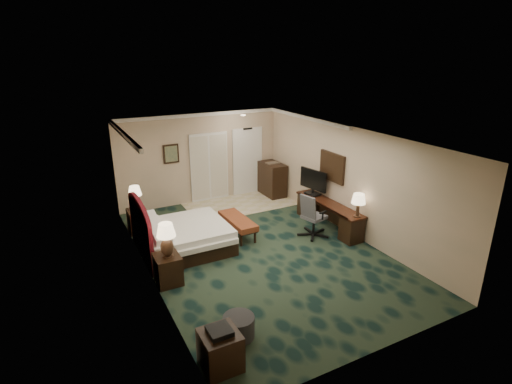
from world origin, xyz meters
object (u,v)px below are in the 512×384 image
lamp_far (135,198)px  bed_bench (238,227)px  desk (328,215)px  nightstand_near (168,269)px  nightstand_far (138,221)px  ottoman (239,327)px  bed (186,237)px  minibar (272,179)px  desk_chair (314,215)px  tv (313,182)px  lamp_near (167,240)px  side_table (220,350)px

lamp_far → bed_bench: bearing=-33.0°
bed_bench → desk: bearing=-17.3°
nightstand_near → nightstand_far: (-0.01, 2.73, -0.01)m
nightstand_near → lamp_far: size_ratio=0.95×
bed_bench → ottoman: (-1.60, -3.45, -0.05)m
lamp_far → bed_bench: 2.67m
bed → minibar: size_ratio=1.80×
nightstand_far → desk_chair: (3.84, -2.29, 0.27)m
tv → desk_chair: (-0.64, -0.99, -0.46)m
bed → bed_bench: bed is taller
lamp_near → desk: bearing=9.1°
nightstand_near → side_table: bearing=-89.0°
side_table → minibar: size_ratio=0.57×
side_table → desk_chair: 4.85m
bed_bench → desk: size_ratio=0.59×
nightstand_near → desk: (4.47, 0.68, 0.04)m
nightstand_near → nightstand_far: bearing=90.1°
nightstand_near → minibar: (4.41, 3.55, 0.22)m
bed_bench → side_table: size_ratio=2.30×
lamp_far → desk_chair: bearing=-31.1°
bed → desk_chair: size_ratio=1.67×
nightstand_near → minibar: minibar is taller
lamp_far → ottoman: size_ratio=1.22×
lamp_far → bed: bearing=-62.6°
minibar → nightstand_near: bearing=-141.2°
lamp_near → desk_chair: (3.82, 0.47, -0.39)m
lamp_far → desk: 4.96m
lamp_near → tv: size_ratio=0.77×
desk → tv: size_ratio=2.56×
bed_bench → desk_chair: desk_chair is taller
nightstand_far → bed_bench: bearing=-32.6°
nightstand_near → desk_chair: 3.87m
nightstand_far → tv: 4.72m
bed → desk_chair: bearing=-14.6°
side_table → bed_bench: bearing=61.7°
bed → nightstand_far: bed is taller
side_table → tv: size_ratio=0.65×
nightstand_far → desk: size_ratio=0.25×
side_table → desk_chair: size_ratio=0.53×
bed → tv: bearing=3.0°
bed → lamp_near: lamp_near is taller
nightstand_far → desk_chair: bearing=-30.9°
side_table → tv: 6.02m
lamp_near → bed_bench: lamp_near is taller
lamp_near → desk: lamp_near is taller
bed → side_table: size_ratio=3.18×
tv → nightstand_far: bearing=152.6°
desk → tv: tv is taller
tv → ottoman: bearing=-149.1°
lamp_far → lamp_near: bearing=-89.6°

